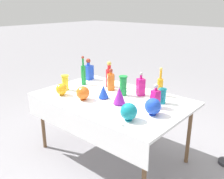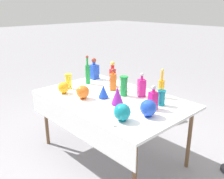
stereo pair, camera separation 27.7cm
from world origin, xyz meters
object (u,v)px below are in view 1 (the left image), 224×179
(tall_bottle_2, at_px, (83,74))
(round_bowl_0, at_px, (129,112))
(fluted_vase_1, at_px, (119,96))
(round_bowl_2, at_px, (153,106))
(slender_vase_0, at_px, (123,85))
(fluted_vase_0, at_px, (103,92))
(square_decanter_3, at_px, (155,98))
(cardboard_box_behind_left, at_px, (149,105))
(round_bowl_1, at_px, (83,93))
(tall_bottle_0, at_px, (109,76))
(square_decanter_2, at_px, (89,71))
(tall_bottle_1, at_px, (160,86))
(square_decanter_1, at_px, (111,81))
(slender_vase_2, at_px, (65,82))
(round_bowl_3, at_px, (62,89))
(slender_vase_1, at_px, (162,95))
(square_decanter_0, at_px, (141,86))

(tall_bottle_2, xyz_separation_m, round_bowl_0, (1.13, -0.48, -0.06))
(fluted_vase_1, distance_m, round_bowl_2, 0.42)
(slender_vase_0, distance_m, fluted_vase_0, 0.26)
(tall_bottle_2, distance_m, square_decanter_3, 1.16)
(round_bowl_0, relative_size, cardboard_box_behind_left, 0.39)
(cardboard_box_behind_left, bearing_deg, round_bowl_1, -86.08)
(tall_bottle_2, xyz_separation_m, round_bowl_2, (1.23, -0.23, -0.06))
(tall_bottle_0, height_order, round_bowl_1, tall_bottle_0)
(tall_bottle_2, height_order, square_decanter_2, tall_bottle_2)
(tall_bottle_1, distance_m, round_bowl_0, 0.78)
(tall_bottle_0, xyz_separation_m, fluted_vase_1, (0.50, -0.40, -0.04))
(tall_bottle_0, height_order, square_decanter_1, tall_bottle_0)
(tall_bottle_1, relative_size, square_decanter_1, 1.23)
(square_decanter_1, relative_size, round_bowl_2, 1.63)
(square_decanter_3, bearing_deg, fluted_vase_0, -165.18)
(slender_vase_2, bearing_deg, square_decanter_1, 40.82)
(tall_bottle_1, xyz_separation_m, tall_bottle_2, (-1.00, -0.29, 0.03))
(tall_bottle_1, xyz_separation_m, round_bowl_3, (-0.89, -0.75, -0.05))
(slender_vase_0, bearing_deg, square_decanter_2, 166.05)
(fluted_vase_1, bearing_deg, round_bowl_1, -157.46)
(tall_bottle_0, bearing_deg, tall_bottle_1, 10.49)
(square_decanter_3, bearing_deg, slender_vase_0, 171.50)
(tall_bottle_0, relative_size, round_bowl_3, 2.37)
(square_decanter_1, height_order, slender_vase_0, square_decanter_1)
(round_bowl_0, bearing_deg, square_decanter_2, 151.07)
(tall_bottle_1, relative_size, slender_vase_2, 1.79)
(square_decanter_3, bearing_deg, fluted_vase_1, -152.16)
(slender_vase_1, distance_m, round_bowl_0, 0.58)
(square_decanter_0, bearing_deg, tall_bottle_0, 178.20)
(square_decanter_1, xyz_separation_m, square_decanter_3, (0.73, -0.12, -0.01))
(tall_bottle_1, bearing_deg, round_bowl_2, -65.94)
(square_decanter_3, xyz_separation_m, fluted_vase_1, (-0.34, -0.18, -0.01))
(round_bowl_3, bearing_deg, square_decanter_0, 40.61)
(square_decanter_0, xyz_separation_m, cardboard_box_behind_left, (-0.52, 1.03, -0.70))
(square_decanter_3, bearing_deg, tall_bottle_0, 165.25)
(round_bowl_0, relative_size, round_bowl_1, 1.06)
(square_decanter_0, relative_size, slender_vase_0, 1.21)
(square_decanter_3, distance_m, cardboard_box_behind_left, 1.65)
(fluted_vase_0, height_order, fluted_vase_1, fluted_vase_1)
(tall_bottle_0, xyz_separation_m, square_decanter_1, (0.11, -0.10, -0.03))
(slender_vase_2, bearing_deg, fluted_vase_0, 9.40)
(tall_bottle_0, relative_size, round_bowl_2, 1.97)
(tall_bottle_2, height_order, cardboard_box_behind_left, tall_bottle_2)
(tall_bottle_2, height_order, fluted_vase_1, tall_bottle_2)
(tall_bottle_0, distance_m, round_bowl_2, 1.00)
(fluted_vase_1, height_order, round_bowl_0, fluted_vase_1)
(slender_vase_2, bearing_deg, round_bowl_1, -12.23)
(tall_bottle_2, distance_m, square_decanter_1, 0.43)
(round_bowl_1, bearing_deg, tall_bottle_2, 136.48)
(tall_bottle_1, bearing_deg, square_decanter_3, -66.31)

